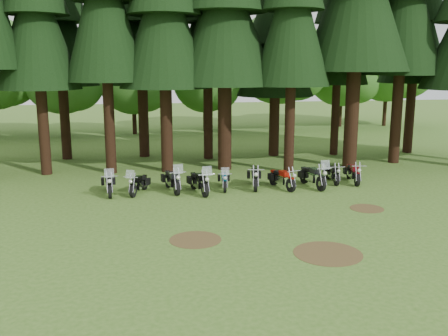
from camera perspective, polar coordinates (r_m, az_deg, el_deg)
The scene contains 25 objects.
ground at distance 19.70m, azimuth 4.74°, elevation -5.69°, with size 120.00×120.00×0.00m, color #3B661D.
pine_back_2 at distance 32.79m, azimuth -9.63°, elevation 18.37°, with size 4.85×4.85×16.30m.
pine_back_3 at distance 31.65m, azimuth -1.91°, elevation 18.65°, with size 4.35×4.35×16.20m.
pine_back_4 at distance 32.73m, azimuth 5.99°, elevation 15.82°, with size 4.94×4.94×13.78m.
pine_back_5 at distance 33.83m, azimuth 13.16°, elevation 18.05°, with size 3.94×3.94×16.33m.
pine_back_6 at distance 36.14m, azimuth 21.33°, elevation 17.39°, with size 4.59×4.59×16.58m.
decid_2 at distance 43.31m, azimuth -17.71°, elevation 9.97°, with size 6.72×6.53×8.40m.
decid_3 at distance 43.31m, azimuth -9.99°, elevation 9.75°, with size 6.12×5.95×7.65m.
decid_4 at distance 44.97m, azimuth -1.83°, elevation 9.81°, with size 5.93×5.76×7.41m.
decid_5 at distance 45.80m, azimuth 6.80°, elevation 12.10°, with size 8.45×8.21×10.56m.
decid_6 at distance 49.29m, azimuth 13.77°, elevation 10.62°, with size 7.06×6.86×8.82m.
decid_7 at distance 51.14m, azimuth 18.74°, elevation 11.52°, with size 8.44×8.20×10.55m.
dirt_patch_0 at distance 17.30m, azimuth -3.29°, elevation -8.17°, with size 1.80×1.80×0.01m, color #4C3D1E.
dirt_patch_1 at distance 21.69m, azimuth 16.01°, elevation -4.47°, with size 1.40×1.40×0.01m, color #4C3D1E.
dirt_patch_2 at distance 16.42m, azimuth 11.77°, elevation -9.53°, with size 2.20×2.20×0.01m, color #4C3D1E.
motorcycle_0 at distance 23.63m, azimuth -13.02°, elevation -1.81°, with size 0.52×2.27×1.42m.
motorcycle_1 at distance 23.50m, azimuth -9.72°, elevation -1.83°, with size 1.02×2.03×1.32m.
motorcycle_2 at distance 23.66m, azimuth -5.93°, elevation -1.47°, with size 0.72×2.41×1.51m.
motorcycle_3 at distance 23.24m, azimuth -2.85°, elevation -1.69°, with size 0.76×2.37×1.49m.
motorcycle_4 at distance 23.98m, azimuth 0.03°, elevation -1.44°, with size 0.51×2.01×1.26m.
motorcycle_5 at distance 24.30m, azimuth 3.52°, elevation -1.13°, with size 0.57×2.32×0.95m.
motorcycle_6 at distance 24.26m, azimuth 6.63°, elevation -1.28°, with size 0.75×2.15×0.89m.
motorcycle_7 at distance 24.72m, azimuth 10.09°, elevation -0.99°, with size 0.68×2.46×1.55m.
motorcycle_8 at distance 25.96m, azimuth 12.27°, elevation -0.67°, with size 0.37×2.07×0.84m.
motorcycle_9 at distance 26.13m, azimuth 14.54°, elevation -0.63°, with size 0.51×2.22×0.91m.
Camera 1 is at (-4.87, -18.16, 5.89)m, focal length 40.00 mm.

